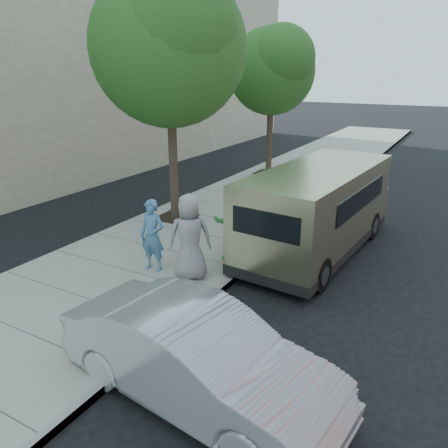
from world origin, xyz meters
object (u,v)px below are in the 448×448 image
at_px(person_green_shirt, 233,222).
at_px(person_officer, 152,235).
at_px(sedan, 198,358).
at_px(tree_far, 273,67).
at_px(person_striped_polo, 268,213).
at_px(parking_meter, 259,208).
at_px(tree_near, 170,42).
at_px(person_gray_shirt, 190,237).
at_px(van, 319,208).

bearing_deg(person_green_shirt, person_officer, 18.77).
xyz_separation_m(sedan, person_green_shirt, (-1.87, 4.58, 0.41)).
bearing_deg(sedan, tree_far, 26.50).
bearing_deg(person_officer, person_striped_polo, 57.73).
xyz_separation_m(parking_meter, sedan, (1.59, -5.52, -0.57)).
height_order(tree_near, parking_meter, tree_near).
relative_size(tree_far, person_officer, 3.67).
bearing_deg(parking_meter, tree_near, -175.68).
distance_m(sedan, person_green_shirt, 4.96).
bearing_deg(person_officer, person_gray_shirt, -0.84).
height_order(parking_meter, person_striped_polo, person_striped_polo).
bearing_deg(tree_near, van, -1.67).
bearing_deg(tree_far, person_officer, -80.72).
height_order(van, person_gray_shirt, van).
distance_m(tree_far, person_green_shirt, 10.85).
height_order(tree_near, person_green_shirt, tree_near).
bearing_deg(person_striped_polo, tree_near, -17.90).
bearing_deg(person_striped_polo, parking_meter, 83.02).
relative_size(van, person_green_shirt, 3.23).
bearing_deg(van, parking_meter, -138.95).
bearing_deg(person_green_shirt, van, -157.26).
xyz_separation_m(sedan, person_officer, (-3.27, 3.12, 0.28)).
distance_m(tree_near, person_gray_shirt, 6.27).
height_order(parking_meter, person_officer, person_officer).
height_order(van, person_striped_polo, van).
xyz_separation_m(parking_meter, person_gray_shirt, (-0.65, -2.34, -0.15)).
bearing_deg(sedan, parking_meter, 22.86).
distance_m(tree_near, parking_meter, 5.61).
xyz_separation_m(tree_near, parking_meter, (3.50, -1.12, -4.23)).
relative_size(person_officer, person_gray_shirt, 0.87).
relative_size(person_green_shirt, person_gray_shirt, 0.99).
bearing_deg(parking_meter, person_officer, -102.94).
relative_size(parking_meter, van, 0.25).
distance_m(tree_far, van, 9.82).
height_order(tree_near, tree_far, tree_near).
height_order(tree_near, person_officer, tree_near).
distance_m(person_officer, person_striped_polo, 3.52).
relative_size(van, person_striped_polo, 4.02).
height_order(sedan, person_striped_polo, person_striped_polo).
distance_m(person_gray_shirt, person_striped_polo, 3.11).
relative_size(tree_far, person_striped_polo, 3.99).
bearing_deg(person_green_shirt, parking_meter, -134.03).
relative_size(sedan, person_green_shirt, 2.25).
bearing_deg(van, tree_near, -177.06).
bearing_deg(van, tree_far, 126.58).
bearing_deg(person_gray_shirt, tree_near, -85.84).
height_order(tree_near, person_striped_polo, tree_near).
height_order(parking_meter, person_green_shirt, person_green_shirt).
xyz_separation_m(tree_far, person_striped_polo, (3.45, -8.02, -3.92)).
bearing_deg(parking_meter, person_striped_polo, 116.11).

